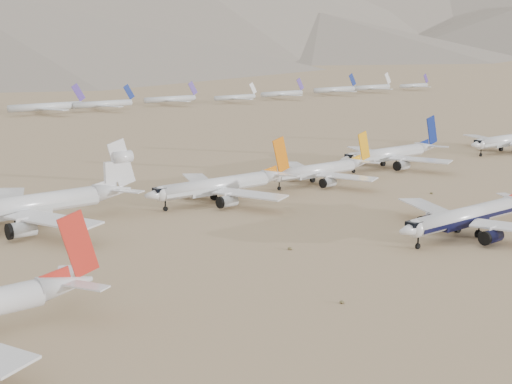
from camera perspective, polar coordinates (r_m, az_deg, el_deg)
ground at (r=164.43m, az=14.11°, el=-3.73°), size 7000.00×7000.00×0.00m
main_airliner at (r=169.85m, az=16.79°, el=-1.81°), size 46.29×45.22×16.34m
row2_navy_widebody at (r=253.14m, az=10.75°, el=3.02°), size 46.88×45.85×16.68m
row2_gold_tail at (r=221.21m, az=5.13°, el=1.75°), size 41.64×40.73×14.83m
row2_orange_tail at (r=195.72m, az=-2.78°, el=0.54°), size 45.69×44.70×16.30m
row2_white_trijet at (r=176.85m, az=-17.72°, el=-0.97°), size 54.25×53.01×19.22m
row2_blue_far at (r=299.56m, az=19.60°, el=3.93°), size 46.94×45.89×16.68m
distant_storage_row at (r=444.91m, az=-14.77°, el=6.69°), size 661.49×57.91×15.23m
foothills at (r=1362.48m, az=-9.87°, el=13.00°), size 4637.50×1395.00×155.00m
desert_scrub at (r=130.06m, az=15.20°, el=-7.93°), size 219.83×121.67×0.63m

